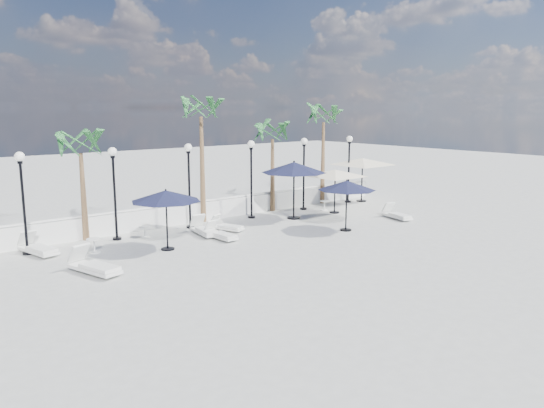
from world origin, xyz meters
TOP-DOWN VIEW (x-y plane):
  - ground at (0.00, 0.00)m, footprint 100.00×100.00m
  - balustrade at (0.00, 7.50)m, footprint 26.00×0.30m
  - lamppost_1 at (-7.00, 6.50)m, footprint 0.36×0.36m
  - lamppost_2 at (-3.50, 6.50)m, footprint 0.36×0.36m
  - lamppost_3 at (0.00, 6.50)m, footprint 0.36×0.36m
  - lamppost_4 at (3.50, 6.50)m, footprint 0.36×0.36m
  - lamppost_5 at (7.00, 6.50)m, footprint 0.36×0.36m
  - lamppost_6 at (10.50, 6.50)m, footprint 0.36×0.36m
  - palm_1 at (-4.50, 7.30)m, footprint 2.60×2.60m
  - palm_2 at (1.20, 7.30)m, footprint 2.60×2.60m
  - palm_3 at (5.50, 7.30)m, footprint 2.60×2.60m
  - palm_4 at (9.20, 7.30)m, footprint 2.60×2.60m
  - lounger_0 at (-5.95, 2.61)m, footprint 1.21×2.22m
  - lounger_1 at (-6.70, 6.22)m, footprint 1.05×2.05m
  - lounger_3 at (-0.24, 4.91)m, footprint 0.89×1.98m
  - lounger_4 at (-0.11, 3.86)m, footprint 0.67×1.76m
  - lounger_5 at (0.95, 4.99)m, footprint 1.08×1.72m
  - lounger_6 at (8.90, 1.77)m, footprint 0.95×1.84m
  - side_table_0 at (-4.97, 5.12)m, footprint 0.56×0.56m
  - side_table_1 at (-2.39, 6.20)m, footprint 0.48×0.48m
  - side_table_2 at (7.65, 5.57)m, footprint 0.55×0.55m
  - parasol_navy_left at (-2.62, 3.77)m, footprint 2.70×2.70m
  - parasol_navy_mid at (5.02, 5.06)m, footprint 3.21×3.21m
  - parasol_navy_right at (5.11, 1.65)m, footprint 2.57×2.57m
  - parasol_cream_sq_a at (11.32, 6.20)m, footprint 5.55×5.55m
  - parasol_cream_sq_b at (7.64, 4.81)m, footprint 4.86×4.86m

SIDE VIEW (x-z plane):
  - ground at x=0.00m, z-range 0.00..0.00m
  - lounger_5 at x=0.95m, z-range -0.10..0.51m
  - lounger_4 at x=-0.11m, z-range -0.11..0.54m
  - lounger_6 at x=8.90m, z-range -0.11..0.55m
  - lounger_3 at x=-0.24m, z-range -0.12..0.60m
  - lounger_1 at x=-6.70m, z-range -0.12..0.61m
  - lounger_0 at x=-5.95m, z-range -0.13..0.66m
  - side_table_1 at x=-2.39m, z-range 0.05..0.51m
  - side_table_2 at x=7.65m, z-range 0.05..0.58m
  - side_table_0 at x=-4.97m, z-range 0.06..0.60m
  - balustrade at x=0.00m, z-range -0.04..0.97m
  - parasol_navy_right at x=5.11m, z-range 0.87..3.18m
  - parasol_navy_left at x=-2.62m, z-range 0.91..3.29m
  - parasol_cream_sq_b at x=7.64m, z-range 1.03..3.47m
  - lamppost_1 at x=-7.00m, z-range 0.57..4.41m
  - lamppost_2 at x=-3.50m, z-range 0.57..4.41m
  - lamppost_3 at x=0.00m, z-range 0.57..4.41m
  - lamppost_4 at x=3.50m, z-range 0.57..4.41m
  - lamppost_5 at x=7.00m, z-range 0.57..4.41m
  - lamppost_6 at x=10.50m, z-range 0.57..4.41m
  - parasol_cream_sq_a at x=11.32m, z-range 1.16..3.89m
  - parasol_navy_mid at x=5.02m, z-range 1.09..3.97m
  - palm_1 at x=-4.50m, z-range 1.40..6.10m
  - palm_3 at x=5.50m, z-range 1.50..6.40m
  - palm_4 at x=9.20m, z-range 1.88..7.58m
  - palm_2 at x=1.20m, z-range 2.07..8.17m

